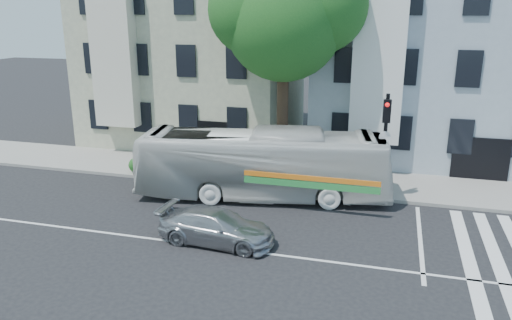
% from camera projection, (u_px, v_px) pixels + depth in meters
% --- Properties ---
extents(ground, '(120.00, 120.00, 0.00)m').
position_uv_depth(ground, '(228.00, 249.00, 17.39)').
color(ground, black).
rests_on(ground, ground).
extents(sidewalk_far, '(80.00, 4.00, 0.15)m').
position_uv_depth(sidewalk_far, '(279.00, 176.00, 24.75)').
color(sidewalk_far, gray).
rests_on(sidewalk_far, ground).
extents(building_left, '(12.00, 10.00, 11.00)m').
position_uv_depth(building_left, '(197.00, 51.00, 31.44)').
color(building_left, '#999C83').
rests_on(building_left, ground).
extents(building_right, '(12.00, 10.00, 11.00)m').
position_uv_depth(building_right, '(431.00, 56.00, 27.85)').
color(building_right, '#92A1AE').
rests_on(building_right, ground).
extents(street_tree, '(7.30, 5.90, 11.10)m').
position_uv_depth(street_tree, '(286.00, 14.00, 23.18)').
color(street_tree, '#2D2116').
rests_on(street_tree, ground).
extents(bus, '(4.38, 11.26, 3.06)m').
position_uv_depth(bus, '(262.00, 164.00, 21.78)').
color(bus, silver).
rests_on(bus, ground).
extents(sedan, '(1.98, 4.31, 1.22)m').
position_uv_depth(sedan, '(217.00, 227.00, 17.70)').
color(sedan, '#AEAFB5').
rests_on(sedan, ground).
extents(hedge, '(8.42, 3.05, 0.70)m').
position_uv_depth(hedge, '(216.00, 172.00, 24.01)').
color(hedge, '#2B5A1D').
rests_on(hedge, sidewalk_far).
extents(traffic_signal, '(0.49, 0.55, 4.71)m').
position_uv_depth(traffic_signal, '(385.00, 134.00, 20.73)').
color(traffic_signal, black).
rests_on(traffic_signal, ground).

